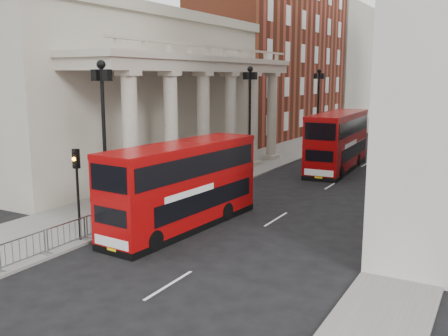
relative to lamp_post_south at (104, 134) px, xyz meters
The scene contains 16 objects.
ground 6.36m from the lamp_post_south, 81.47° to the right, with size 260.00×260.00×0.00m, color black.
sidewalk_west 26.56m from the lamp_post_south, 95.27° to the left, with size 6.00×140.00×0.12m, color slate.
kerb 26.45m from the lamp_post_south, 88.79° to the left, with size 0.20×140.00×0.14m, color slate.
portico_building 17.18m from the lamp_post_south, 125.27° to the left, with size 9.00×28.00×12.00m, color #9F9785.
brick_building 45.51m from the lamp_post_south, 102.68° to the left, with size 9.00×32.00×22.00m, color brown.
west_building_far 76.81m from the lamp_post_south, 97.42° to the left, with size 9.00×30.00×20.00m, color #9F9785.
lamp_post_south is the anchor object (origin of this frame).
lamp_post_mid 16.00m from the lamp_post_south, 90.00° to the left, with size 1.05×0.44×8.32m.
lamp_post_north 32.00m from the lamp_post_south, 90.00° to the left, with size 1.05×0.44×8.32m.
traffic_light 2.71m from the lamp_post_south, 87.16° to the right, with size 0.28×0.33×4.30m.
crowd_barriers 4.60m from the lamp_post_south, 81.98° to the right, with size 0.50×18.75×1.10m.
bus_near 4.62m from the lamp_post_south, 37.04° to the left, with size 3.15×10.27×4.37m.
bus_far 22.80m from the lamp_post_south, 76.93° to the left, with size 3.21×11.14×4.76m.
pedestrian_a 7.72m from the lamp_post_south, 111.20° to the left, with size 0.60×0.39×1.64m, color black.
pedestrian_b 15.96m from the lamp_post_south, 107.05° to the left, with size 0.87×0.68×1.80m, color black.
pedestrian_c 13.72m from the lamp_post_south, 100.73° to the left, with size 0.80×0.52×1.63m, color black.
Camera 1 is at (16.34, -14.25, 7.64)m, focal length 40.00 mm.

